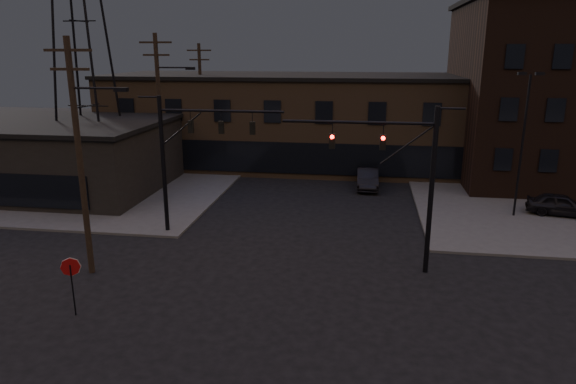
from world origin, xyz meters
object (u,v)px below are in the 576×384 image
Objects in this scene: traffic_signal_near at (407,172)px; parked_car_lot_a at (561,204)px; traffic_signal_far at (184,149)px; stop_sign at (71,273)px; car_crossing at (368,178)px.

traffic_signal_near is 1.95× the size of parked_car_lot_a.
stop_sign is (-1.28, -9.99, -3.17)m from traffic_signal_far.
parked_car_lot_a is at bearing 16.06° from traffic_signal_far.
traffic_signal_near is 15.17m from stop_sign.
stop_sign is 0.60× the size of parked_car_lot_a.
traffic_signal_near is at bearing -16.17° from traffic_signal_far.
traffic_signal_near is 15.15m from parked_car_lot_a.
car_crossing is at bearing 96.26° from traffic_signal_near.
parked_car_lot_a is (22.68, 6.53, -4.16)m from traffic_signal_far.
parked_car_lot_a is at bearing 34.58° from stop_sign.
car_crossing is (-12.30, 5.50, -0.09)m from parked_car_lot_a.
stop_sign is at bearing -119.04° from car_crossing.
stop_sign is 0.54× the size of car_crossing.
car_crossing is at bearing 62.10° from stop_sign.
stop_sign is at bearing -97.32° from traffic_signal_far.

